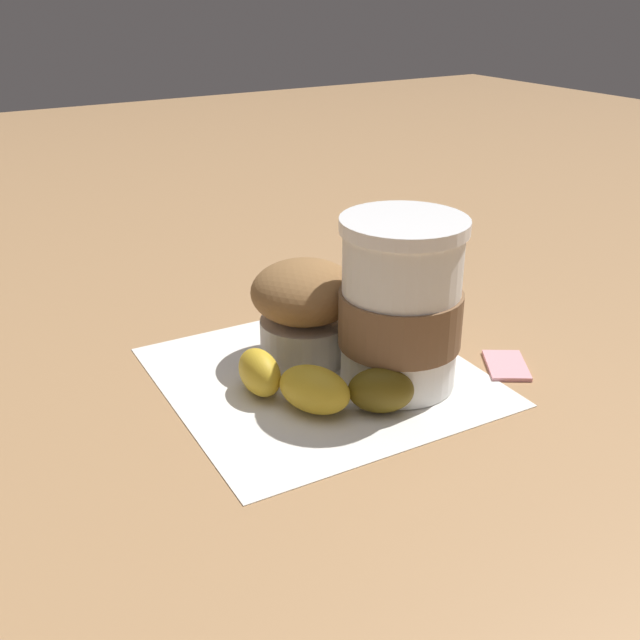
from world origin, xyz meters
TOP-DOWN VIEW (x-y plane):
  - ground_plane at (0.00, 0.00)m, footprint 3.00×3.00m
  - paper_napkin at (0.00, 0.00)m, footprint 0.25×0.25m
  - coffee_cup at (-0.05, 0.04)m, footprint 0.10×0.10m
  - muffin at (-0.01, -0.04)m, footprint 0.09×0.09m
  - banana at (0.03, 0.04)m, footprint 0.11×0.12m
  - sugar_packet at (-0.14, 0.07)m, footprint 0.05×0.06m

SIDE VIEW (x-z plane):
  - ground_plane at x=0.00m, z-range 0.00..0.00m
  - paper_napkin at x=0.00m, z-range 0.00..0.00m
  - sugar_packet at x=-0.14m, z-range 0.00..0.01m
  - banana at x=0.03m, z-range 0.00..0.04m
  - muffin at x=-0.01m, z-range 0.00..0.09m
  - coffee_cup at x=-0.05m, z-range 0.00..0.13m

